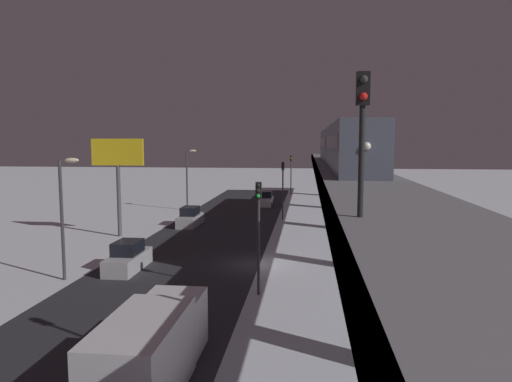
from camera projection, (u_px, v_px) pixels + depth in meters
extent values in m
plane|color=silver|center=(256.00, 264.00, 32.72)|extent=(240.00, 240.00, 0.00)
cube|color=#28282D|center=(184.00, 262.00, 33.30)|extent=(11.00, 100.71, 0.01)
cube|color=slate|center=(354.00, 179.00, 31.34)|extent=(5.00, 100.71, 0.80)
cube|color=#38383D|center=(318.00, 179.00, 31.60)|extent=(0.24, 98.70, 0.80)
cylinder|color=slate|center=(327.00, 178.00, 74.34)|extent=(1.40, 1.40, 5.71)
cylinder|color=slate|center=(331.00, 186.00, 60.12)|extent=(1.40, 1.40, 5.71)
cylinder|color=slate|center=(339.00, 200.00, 45.90)|extent=(1.40, 1.40, 5.71)
cylinder|color=slate|center=(353.00, 226.00, 31.69)|extent=(1.40, 1.40, 5.71)
cylinder|color=slate|center=(390.00, 295.00, 17.47)|extent=(1.40, 1.40, 5.71)
cube|color=#4C5160|center=(351.00, 147.00, 33.66)|extent=(2.90, 18.00, 3.40)
cube|color=black|center=(351.00, 142.00, 33.61)|extent=(2.94, 16.20, 0.90)
cube|color=#4C5160|center=(336.00, 145.00, 52.04)|extent=(2.90, 18.00, 3.40)
cube|color=black|center=(336.00, 142.00, 52.00)|extent=(2.94, 16.20, 0.90)
sphere|color=white|center=(367.00, 146.00, 24.69)|extent=(0.44, 0.44, 0.44)
cylinder|color=black|center=(361.00, 160.00, 12.83)|extent=(0.16, 0.16, 3.20)
cube|color=black|center=(363.00, 89.00, 12.62)|extent=(0.36, 0.28, 0.90)
sphere|color=#333333|center=(364.00, 79.00, 12.44)|extent=(0.22, 0.22, 0.22)
sphere|color=red|center=(363.00, 96.00, 12.49)|extent=(0.22, 0.22, 0.22)
cube|color=silver|center=(266.00, 201.00, 63.00)|extent=(1.80, 4.60, 1.10)
cube|color=black|center=(266.00, 194.00, 62.89)|extent=(1.58, 2.21, 0.87)
cylinder|color=black|center=(261.00, 202.00, 64.53)|extent=(0.20, 0.64, 0.64)
cylinder|color=black|center=(273.00, 202.00, 64.34)|extent=(0.20, 0.64, 0.64)
cylinder|color=black|center=(258.00, 204.00, 61.71)|extent=(0.20, 0.64, 0.64)
cylinder|color=black|center=(271.00, 205.00, 61.52)|extent=(0.20, 0.64, 0.64)
cube|color=#B2B2B7|center=(128.00, 262.00, 31.26)|extent=(1.80, 4.71, 1.10)
cube|color=black|center=(128.00, 247.00, 31.15)|extent=(1.58, 2.26, 0.87)
cube|color=#B2B2B7|center=(190.00, 220.00, 47.71)|extent=(1.80, 4.67, 1.10)
cube|color=black|center=(190.00, 211.00, 47.60)|extent=(1.58, 2.24, 0.87)
cube|color=silver|center=(175.00, 322.00, 19.11)|extent=(2.30, 2.20, 2.40)
cube|color=silver|center=(142.00, 361.00, 15.34)|extent=(2.40, 5.00, 2.80)
cylinder|color=#2D2D2D|center=(259.00, 247.00, 25.96)|extent=(0.16, 0.16, 5.50)
cube|color=black|center=(259.00, 190.00, 25.62)|extent=(0.32, 0.32, 0.90)
sphere|color=black|center=(258.00, 185.00, 25.41)|extent=(0.20, 0.20, 0.20)
sphere|color=black|center=(258.00, 191.00, 25.44)|extent=(0.20, 0.20, 0.20)
sphere|color=#19E53F|center=(258.00, 196.00, 25.48)|extent=(0.20, 0.20, 0.20)
cylinder|color=#2D2D2D|center=(283.00, 195.00, 51.17)|extent=(0.16, 0.16, 5.50)
cube|color=black|center=(283.00, 166.00, 50.83)|extent=(0.32, 0.32, 0.90)
sphere|color=black|center=(283.00, 164.00, 50.62)|extent=(0.20, 0.20, 0.20)
sphere|color=black|center=(283.00, 166.00, 50.65)|extent=(0.20, 0.20, 0.20)
sphere|color=#19E53F|center=(283.00, 169.00, 50.68)|extent=(0.20, 0.20, 0.20)
cylinder|color=#2D2D2D|center=(291.00, 178.00, 76.37)|extent=(0.16, 0.16, 5.50)
cube|color=black|center=(291.00, 158.00, 76.03)|extent=(0.32, 0.32, 0.90)
sphere|color=black|center=(291.00, 156.00, 75.82)|extent=(0.20, 0.20, 0.20)
sphere|color=yellow|center=(291.00, 158.00, 75.86)|extent=(0.20, 0.20, 0.20)
sphere|color=black|center=(291.00, 160.00, 75.89)|extent=(0.20, 0.20, 0.20)
cylinder|color=#4C4C51|center=(119.00, 201.00, 42.13)|extent=(0.36, 0.36, 6.50)
cube|color=yellow|center=(117.00, 152.00, 41.66)|extent=(4.80, 0.30, 2.40)
cylinder|color=#38383D|center=(62.00, 221.00, 28.65)|extent=(0.20, 0.20, 7.50)
ellipsoid|color=#F4E5B2|center=(72.00, 160.00, 28.16)|extent=(0.90, 0.44, 0.30)
cylinder|color=#38383D|center=(187.00, 181.00, 58.30)|extent=(0.20, 0.20, 7.50)
ellipsoid|color=#F4E5B2|center=(193.00, 151.00, 57.81)|extent=(0.90, 0.44, 0.30)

